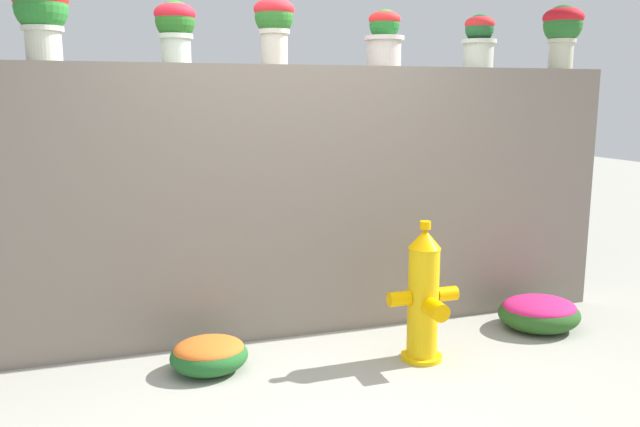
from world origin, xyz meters
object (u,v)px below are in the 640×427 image
potted_plant_1 (41,11)px  flower_bush_left (539,312)px  potted_plant_6 (563,28)px  potted_plant_4 (384,36)px  potted_plant_5 (479,38)px  potted_plant_2 (175,25)px  potted_plant_3 (274,21)px  fire_hydrant (424,298)px  flower_bush_right (209,354)px

potted_plant_1 → flower_bush_left: 3.94m
potted_plant_6 → flower_bush_left: (-0.50, -0.58, -2.10)m
potted_plant_4 → potted_plant_5: 0.78m
potted_plant_2 → potted_plant_3: size_ratio=0.88×
potted_plant_3 → fire_hydrant: (0.76, -0.81, -1.77)m
potted_plant_3 → potted_plant_5: potted_plant_3 is taller
potted_plant_1 → potted_plant_2: (0.80, -0.04, -0.06)m
potted_plant_5 → potted_plant_2: bearing=179.8°
flower_bush_left → flower_bush_right: (-2.42, 0.01, -0.01)m
potted_plant_2 → potted_plant_6: size_ratio=0.80×
potted_plant_3 → potted_plant_4: size_ratio=1.13×
potted_plant_2 → potted_plant_5: 2.24m
potted_plant_2 → potted_plant_3: bearing=-0.4°
potted_plant_1 → potted_plant_6: 3.79m
potted_plant_2 → potted_plant_3: (0.66, -0.00, 0.05)m
potted_plant_6 → potted_plant_5: bearing=-179.0°
potted_plant_4 → flower_bush_right: size_ratio=0.82×
flower_bush_left → potted_plant_6: bearing=49.3°
fire_hydrant → flower_bush_left: bearing=12.7°
potted_plant_1 → potted_plant_6: potted_plant_6 is taller
potted_plant_6 → flower_bush_right: (-2.92, -0.57, -2.11)m
potted_plant_3 → potted_plant_4: 0.81m
potted_plant_3 → potted_plant_5: (1.58, -0.00, -0.07)m
potted_plant_2 → fire_hydrant: (1.42, -0.81, -1.73)m
potted_plant_1 → potted_plant_4: (2.25, -0.06, -0.09)m
flower_bush_right → potted_plant_2: bearing=97.2°
potted_plant_2 → flower_bush_left: 3.26m
potted_plant_4 → flower_bush_right: potted_plant_4 is taller
potted_plant_2 → potted_plant_5: bearing=-0.2°
fire_hydrant → potted_plant_1: bearing=159.0°
potted_plant_3 → flower_bush_left: bearing=-17.1°
potted_plant_4 → potted_plant_3: bearing=179.0°
potted_plant_2 → fire_hydrant: potted_plant_2 is taller
potted_plant_4 → flower_bush_right: (-1.39, -0.55, -2.00)m
potted_plant_4 → potted_plant_5: bearing=0.8°
potted_plant_3 → potted_plant_6: 2.34m
potted_plant_1 → flower_bush_right: bearing=-34.7°
potted_plant_4 → potted_plant_6: 1.54m
potted_plant_2 → potted_plant_6: bearing=0.1°
flower_bush_left → flower_bush_right: 2.42m
potted_plant_1 → fire_hydrant: 2.97m
fire_hydrant → flower_bush_right: size_ratio=1.89×
potted_plant_1 → potted_plant_2: bearing=-2.6°
potted_plant_4 → potted_plant_6: size_ratio=0.80×
potted_plant_1 → flower_bush_left: potted_plant_1 is taller
potted_plant_3 → potted_plant_5: 1.58m
potted_plant_4 → potted_plant_1: bearing=178.6°
potted_plant_2 → potted_plant_4: (1.46, -0.02, -0.03)m
potted_plant_5 → potted_plant_3: bearing=179.9°
potted_plant_2 → flower_bush_right: size_ratio=0.82×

